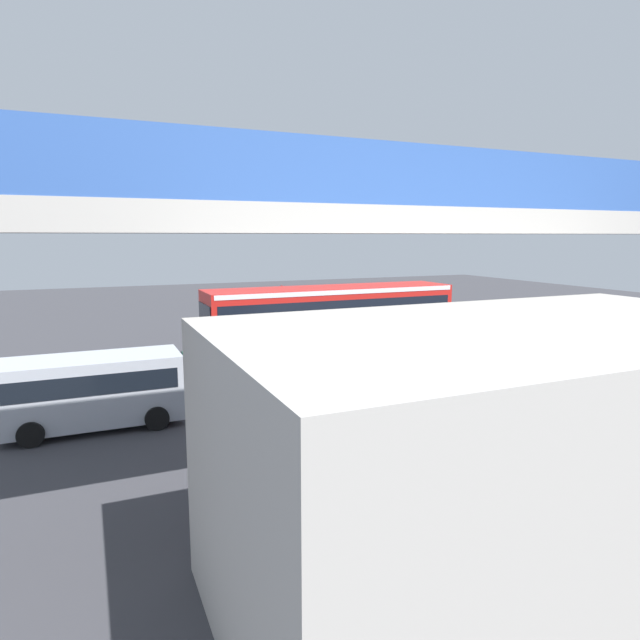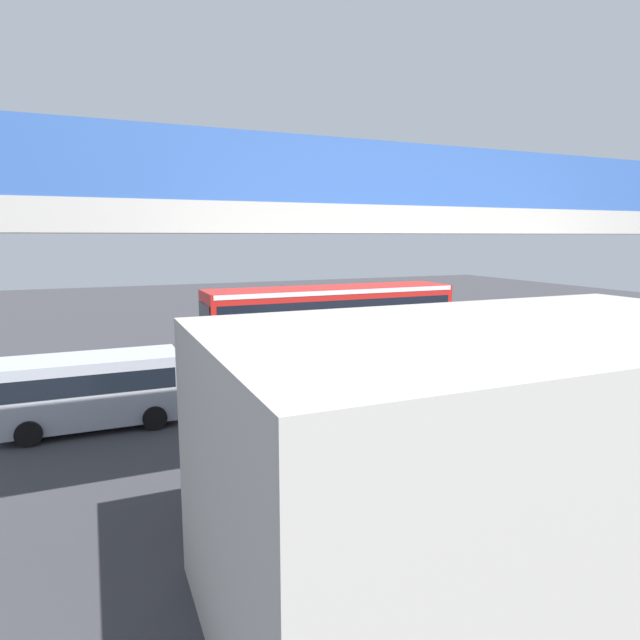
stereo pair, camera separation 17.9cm
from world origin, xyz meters
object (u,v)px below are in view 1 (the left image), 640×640
at_px(pedestrian, 188,370).
at_px(traffic_sign, 283,303).
at_px(city_bus, 331,315).
at_px(bicycle_blue, 538,338).
at_px(parked_van, 94,387).

height_order(pedestrian, traffic_sign, traffic_sign).
xyz_separation_m(city_bus, bicycle_blue, (-10.37, 2.27, -1.51)).
relative_size(parked_van, pedestrian, 2.68).
relative_size(city_bus, parked_van, 2.40).
bearing_deg(parked_van, city_bus, -149.64).
distance_m(city_bus, traffic_sign, 5.01).
relative_size(bicycle_blue, traffic_sign, 0.63).
bearing_deg(traffic_sign, parked_van, 48.64).
distance_m(bicycle_blue, pedestrian, 17.62).
bearing_deg(city_bus, parked_van, 30.36).
bearing_deg(pedestrian, city_bus, -151.28).
bearing_deg(traffic_sign, city_bus, 96.15).
distance_m(city_bus, bicycle_blue, 10.72).
distance_m(city_bus, parked_van, 11.81).
bearing_deg(pedestrian, bicycle_blue, -174.60).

